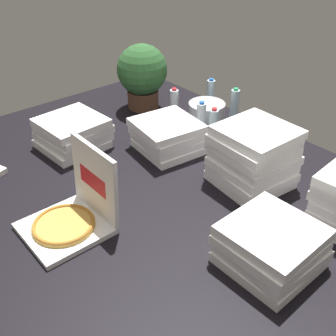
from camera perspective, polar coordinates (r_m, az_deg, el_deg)
ground_plane at (r=2.35m, az=-1.45°, el=-4.18°), size 3.20×2.40×0.02m
open_pizza_box at (r=2.15m, az=-12.93°, el=-6.00°), size 0.39×0.42×0.42m
pizza_stack_center_near at (r=2.74m, az=0.09°, el=4.50°), size 0.45×0.46×0.20m
pizza_stack_left_mid at (r=2.41m, az=11.67°, el=1.52°), size 0.45×0.45×0.36m
pizza_stack_right_near at (r=2.85m, az=-13.03°, el=4.73°), size 0.43×0.45×0.20m
pizza_stack_left_near at (r=1.95m, az=14.01°, el=-10.49°), size 0.41×0.41×0.20m
ice_bucket at (r=3.14m, az=5.34°, el=7.65°), size 0.27×0.27×0.15m
water_bottle_0 at (r=3.16m, az=0.85°, el=8.82°), size 0.06×0.06×0.24m
water_bottle_1 at (r=3.20m, az=9.17°, el=8.71°), size 0.06×0.06×0.24m
water_bottle_2 at (r=2.95m, az=4.60°, el=6.87°), size 0.06×0.06×0.24m
water_bottle_3 at (r=2.86m, az=6.28°, el=5.92°), size 0.06×0.06×0.24m
water_bottle_4 at (r=3.36m, az=5.90°, el=10.15°), size 0.06×0.06×0.24m
potted_plant at (r=3.30m, az=-3.58°, el=12.91°), size 0.39×0.39×0.51m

